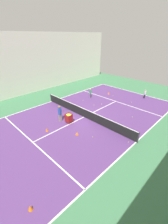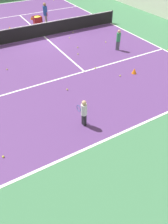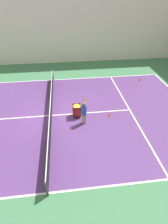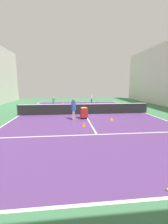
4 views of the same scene
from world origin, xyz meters
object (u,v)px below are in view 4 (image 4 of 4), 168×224
Objects in this scene: coach_at_net at (74,108)px; ball_cart at (84,111)px; player_near_baseline at (92,98)px; training_cone_1 at (111,119)px; child_midcourt at (54,101)px; tennis_net at (85,109)px; training_cone_0 at (84,124)px.

ball_cart is at bearing -55.72° from coach_at_net.
player_near_baseline is 11.93m from coach_at_net.
player_near_baseline is at bearing -102.00° from ball_cart.
child_midcourt is at bearing -54.93° from training_cone_1.
tennis_net is 3.13m from training_cone_1.
ball_cart reaches higher than training_cone_1.
ball_cart is (-2.92, 6.20, -0.09)m from child_midcourt.
ball_cart is at bearing -21.88° from training_cone_1.
coach_at_net is 5.48× the size of training_cone_0.
player_near_baseline reaches higher than training_cone_1.
training_cone_1 is at bearing -89.52° from coach_at_net.
coach_at_net is 6.50× the size of training_cone_1.
tennis_net reaches higher than training_cone_1.
tennis_net is at bearing -56.28° from training_cone_1.
tennis_net is at bearing 5.42° from child_midcourt.
player_near_baseline is 4.61× the size of training_cone_1.
tennis_net is at bearing -18.01° from coach_at_net.
ball_cart reaches higher than training_cone_0.
ball_cart is at bearing -5.20° from child_midcourt.
ball_cart is (2.36, 11.10, -0.03)m from player_near_baseline.
child_midcourt is at bearing -64.79° from ball_cart.
child_midcourt is (5.28, 4.90, 0.06)m from player_near_baseline.
ball_cart is 2.37m from training_cone_0.
child_midcourt is 1.41× the size of ball_cart.
training_cone_0 is (2.62, 13.41, -0.52)m from player_near_baseline.
coach_at_net is 0.97m from ball_cart.
training_cone_1 is at bearing -146.38° from training_cone_0.
training_cone_0 is (0.26, 2.30, -0.48)m from ball_cart.
child_midcourt is 4.23× the size of training_cone_0.
tennis_net is 7.18× the size of coach_at_net.
tennis_net is 39.36× the size of training_cone_0.
coach_at_net reaches higher than player_near_baseline.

